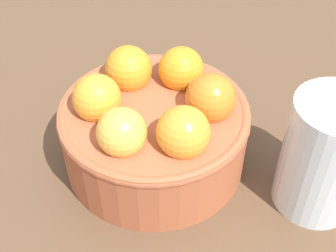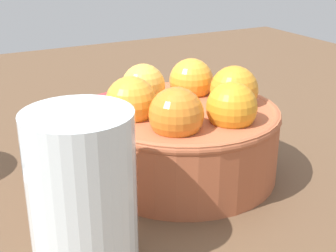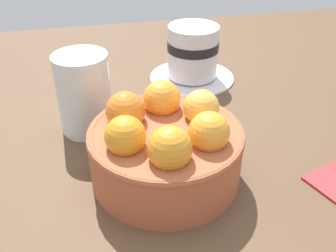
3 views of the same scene
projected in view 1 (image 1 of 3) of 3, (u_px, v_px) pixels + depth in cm
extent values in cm
cube|color=brown|center=(156.00, 169.00, 44.01)|extent=(112.66, 109.06, 3.10)
cylinder|color=#AD5938|center=(155.00, 135.00, 40.84)|extent=(16.38, 16.38, 6.17)
torus|color=#AD5938|center=(154.00, 113.00, 39.01)|extent=(16.58, 16.58, 1.00)
sphere|color=orange|center=(183.00, 132.00, 34.93)|extent=(4.26, 4.26, 4.26)
sphere|color=orange|center=(211.00, 98.00, 37.93)|extent=(4.29, 4.29, 4.29)
sphere|color=orange|center=(181.00, 69.00, 40.92)|extent=(4.11, 4.11, 4.11)
sphere|color=orange|center=(128.00, 69.00, 40.92)|extent=(4.29, 4.29, 4.29)
sphere|color=orange|center=(97.00, 98.00, 37.93)|extent=(4.16, 4.16, 4.16)
sphere|color=#F3B847|center=(122.00, 132.00, 34.93)|extent=(3.97, 3.97, 3.97)
cylinder|color=silver|center=(325.00, 156.00, 36.02)|extent=(6.85, 6.85, 10.46)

